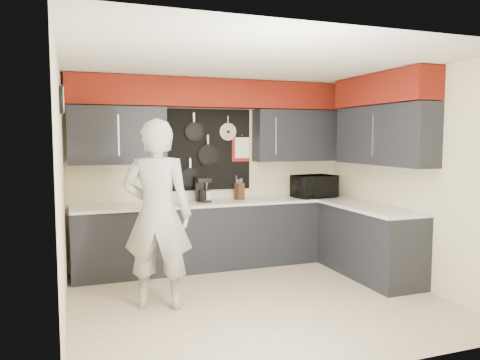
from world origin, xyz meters
name	(u,v)px	position (x,y,z in m)	size (l,w,h in m)	color
ground	(258,300)	(0.00, 0.00, 0.00)	(4.00, 4.00, 0.00)	#BFAE95
back_wall_assembly	(216,122)	(0.01, 1.60, 2.01)	(4.00, 0.36, 2.60)	#F7E4BF
right_wall_assembly	(386,126)	(1.85, 0.26, 1.94)	(0.36, 3.50, 2.60)	#F7E4BF
left_wall_assembly	(62,187)	(-1.99, 0.02, 1.33)	(0.05, 3.50, 2.60)	#F7E4BF
base_cabinets	(260,236)	(0.49, 1.13, 0.46)	(3.95, 2.20, 0.92)	black
microwave	(314,186)	(1.44, 1.35, 1.08)	(0.59, 0.40, 0.33)	black
knife_block	(239,191)	(0.32, 1.49, 1.04)	(0.11, 0.11, 0.24)	#361D11
utensil_crock	(207,196)	(-0.18, 1.43, 1.00)	(0.12, 0.12, 0.15)	silver
coffee_maker	(203,189)	(-0.22, 1.47, 1.09)	(0.19, 0.23, 0.33)	black
person	(157,215)	(-1.08, 0.14, 1.00)	(0.73, 0.48, 1.99)	#9B9B99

